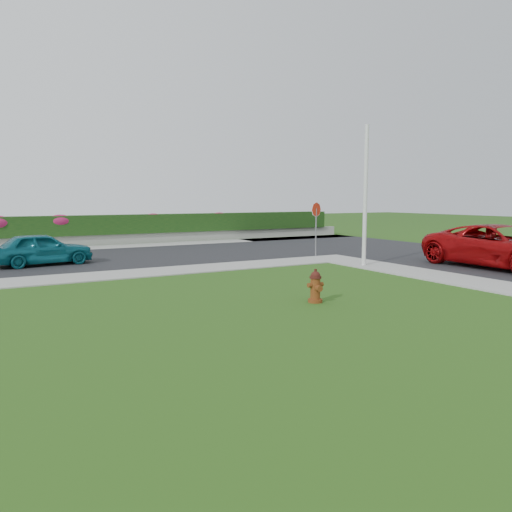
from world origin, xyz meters
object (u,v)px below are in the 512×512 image
sedan_teal (42,249)px  fire_hydrant (315,287)px  stop_sign (316,216)px  utility_pole (365,196)px  suv_red (502,246)px

sedan_teal → fire_hydrant: bearing=-161.6°
stop_sign → utility_pole: bearing=-86.5°
fire_hydrant → suv_red: 9.83m
stop_sign → suv_red: bearing=-53.6°
suv_red → stop_sign: size_ratio=2.36×
utility_pole → fire_hydrant: bearing=-141.1°
fire_hydrant → stop_sign: size_ratio=0.35×
sedan_teal → utility_pole: size_ratio=0.69×
suv_red → utility_pole: 5.41m
sedan_teal → utility_pole: bearing=-127.1°
fire_hydrant → suv_red: bearing=12.6°
fire_hydrant → utility_pole: (5.73, 4.62, 2.32)m
fire_hydrant → utility_pole: utility_pole is taller
fire_hydrant → utility_pole: size_ratio=0.16×
suv_red → utility_pole: bearing=142.7°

